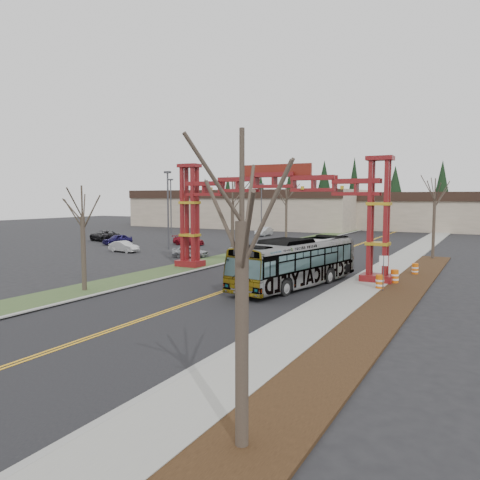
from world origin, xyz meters
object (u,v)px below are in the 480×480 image
Objects in this scene: barrel_mid at (395,277)px; parked_car_far_a at (264,231)px; light_pole_mid at (171,202)px; transit_bus at (296,262)px; silver_sedan at (323,255)px; bare_tree_right_near at (242,223)px; parked_car_mid_b at (117,239)px; light_pole_far at (261,204)px; bare_tree_median_mid at (232,203)px; street_sign at (383,266)px; bare_tree_median_near at (82,217)px; bare_tree_right_far at (435,199)px; retail_building_west at (250,208)px; parked_car_near_c at (105,236)px; parked_car_mid_a at (189,240)px; retail_building_east at (463,211)px; barrel_north at (415,269)px; gateway_arch at (274,198)px; bare_tree_median_far at (286,200)px; parked_car_near_b at (124,247)px; light_pole_near at (168,204)px; barrel_south at (380,283)px; parked_car_near_a at (190,251)px.

parked_car_far_a is at bearing 128.13° from barrel_mid.
transit_bus is at bearing -43.12° from light_pole_mid.
silver_sedan is 0.67× the size of bare_tree_right_near.
light_pole_far is at bearing 90.51° from parked_car_mid_b.
bare_tree_median_mid is at bearing -176.98° from silver_sedan.
silver_sedan is 2.14× the size of street_sign.
bare_tree_median_near is at bearing -133.92° from transit_bus.
street_sign reaches higher than parked_car_mid_b.
retail_building_west is at bearing 136.12° from bare_tree_right_far.
bare_tree_median_mid reaches higher than bare_tree_right_near.
transit_bus is at bearing 81.35° from parked_car_near_c.
silver_sedan reaches higher than barrel_mid.
parked_car_mid_b reaches higher than parked_car_mid_a.
bare_tree_median_mid reaches higher than retail_building_east.
bare_tree_right_far is at bearing 46.04° from silver_sedan.
bare_tree_median_near is 2.88× the size of street_sign.
barrel_north is at bearing 84.21° from street_sign.
parked_car_mid_a is at bearing 146.09° from street_sign.
gateway_arch reaches higher than parked_car_mid_a.
bare_tree_median_far is at bearing -113.92° from retail_building_east.
silver_sedan is at bearing 97.15° from parked_car_near_c.
parked_car_mid_b is at bearing 157.56° from street_sign.
bare_tree_median_near is at bearing -139.21° from parked_car_near_b.
transit_bus is at bearing -108.60° from bare_tree_right_far.
retail_building_west is 11.96× the size of parked_car_mid_b.
gateway_arch is at bearing 112.67° from bare_tree_right_near.
silver_sedan is 0.64× the size of bare_tree_right_far.
light_pole_mid is at bearing 137.63° from gateway_arch.
street_sign is at bearing -26.65° from light_pole_near.
parked_car_far_a reaches higher than barrel_north.
retail_building_east is at bearing 66.08° from bare_tree_median_far.
barrel_south is at bearing -16.65° from gateway_arch.
retail_building_west is at bearing 15.75° from parked_car_near_b.
bare_tree_median_mid reaches higher than parked_car_near_b.
light_pole_mid is at bearing -163.37° from parked_car_near_c.
parked_car_mid_a is 13.42m from bare_tree_median_far.
silver_sedan is at bearing 135.60° from barrel_mid.
retail_building_east is 9.02× the size of parked_car_mid_a.
bare_tree_median_mid is 33.71m from light_pole_far.
bare_tree_median_near is 24.83m from barrel_north.
parked_car_near_a is 0.48× the size of bare_tree_right_near.
parked_car_near_b is at bearing -129.21° from bare_tree_median_far.
light_pole_mid is at bearing -164.82° from parked_car_far_a.
barrel_south is (27.00, -13.04, -4.74)m from light_pole_near.
bare_tree_median_near is 33.37m from bare_tree_median_far.
bare_tree_median_mid is 18.79m from barrel_north.
parked_car_near_b is (-20.78, 5.69, -5.37)m from gateway_arch.
retail_building_east is at bearing 90.00° from bare_tree_right_near.
street_sign is 2.35× the size of barrel_south.
retail_building_west is 12.40× the size of parked_car_near_b.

